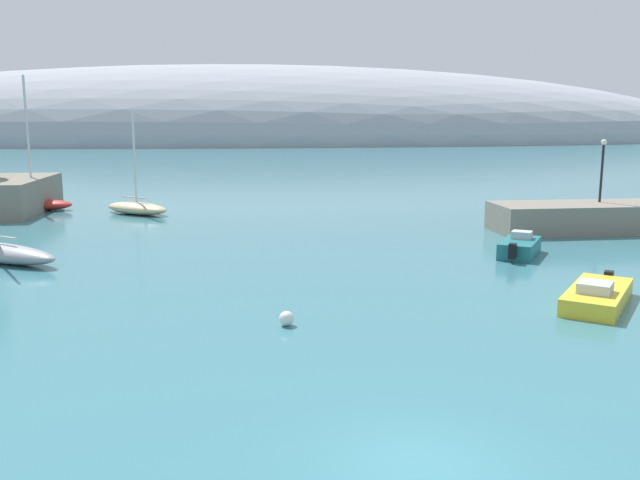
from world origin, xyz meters
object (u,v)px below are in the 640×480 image
(sailboat_red_mid_mooring, at_px, (33,203))
(mooring_buoy_white, at_px, (287,319))
(sailboat_sand_near_shore, at_px, (137,207))
(harbor_lamp_post, at_px, (602,163))
(motorboat_yellow_foreground, at_px, (597,296))
(motorboat_teal_alongside_breakwater, at_px, (519,247))

(sailboat_red_mid_mooring, relative_size, mooring_buoy_white, 19.51)
(sailboat_red_mid_mooring, bearing_deg, sailboat_sand_near_shore, -10.76)
(sailboat_sand_near_shore, xyz_separation_m, sailboat_red_mid_mooring, (-8.50, 3.01, 0.07))
(sailboat_red_mid_mooring, height_order, harbor_lamp_post, sailboat_red_mid_mooring)
(sailboat_red_mid_mooring, bearing_deg, motorboat_yellow_foreground, -36.42)
(sailboat_sand_near_shore, distance_m, mooring_buoy_white, 30.60)
(sailboat_sand_near_shore, relative_size, harbor_lamp_post, 1.95)
(sailboat_red_mid_mooring, xyz_separation_m, motorboat_teal_alongside_breakwater, (31.26, -21.16, -0.12))
(sailboat_sand_near_shore, relative_size, mooring_buoy_white, 14.76)
(sailboat_red_mid_mooring, height_order, mooring_buoy_white, sailboat_red_mid_mooring)
(motorboat_teal_alongside_breakwater, bearing_deg, mooring_buoy_white, 161.90)
(sailboat_sand_near_shore, height_order, motorboat_teal_alongside_breakwater, sailboat_sand_near_shore)
(harbor_lamp_post, bearing_deg, motorboat_yellow_foreground, -118.35)
(sailboat_red_mid_mooring, distance_m, motorboat_teal_alongside_breakwater, 37.75)
(sailboat_sand_near_shore, bearing_deg, motorboat_teal_alongside_breakwater, -0.49)
(sailboat_red_mid_mooring, xyz_separation_m, mooring_buoy_white, (18.15, -32.05, -0.32))
(motorboat_teal_alongside_breakwater, height_order, mooring_buoy_white, motorboat_teal_alongside_breakwater)
(sailboat_sand_near_shore, bearing_deg, sailboat_red_mid_mooring, -161.43)
(harbor_lamp_post, bearing_deg, sailboat_sand_near_shore, 161.35)
(sailboat_sand_near_shore, xyz_separation_m, motorboat_teal_alongside_breakwater, (22.76, -18.15, -0.05))
(sailboat_sand_near_shore, relative_size, motorboat_teal_alongside_breakwater, 1.97)
(motorboat_yellow_foreground, bearing_deg, motorboat_teal_alongside_breakwater, -147.10)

